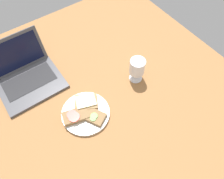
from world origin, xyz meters
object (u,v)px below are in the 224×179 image
(plate, at_px, (86,113))
(sandwich_with_cheese, at_px, (86,102))
(sandwich_with_tomato, at_px, (75,116))
(laptop, at_px, (26,76))
(wine_glass, at_px, (137,68))
(sandwich_with_cucumber, at_px, (94,116))

(plate, relative_size, sandwich_with_cheese, 1.72)
(plate, bearing_deg, sandwich_with_tomato, 174.07)
(plate, xyz_separation_m, sandwich_with_tomato, (-0.05, 0.00, 0.02))
(sandwich_with_cheese, xyz_separation_m, laptop, (-0.17, 0.30, 0.01))
(sandwich_with_cheese, height_order, sandwich_with_tomato, sandwich_with_cheese)
(sandwich_with_tomato, relative_size, wine_glass, 0.97)
(plate, distance_m, sandwich_with_cucumber, 0.05)
(sandwich_with_cheese, distance_m, sandwich_with_tomato, 0.08)
(sandwich_with_cheese, distance_m, laptop, 0.34)
(sandwich_with_cucumber, relative_size, sandwich_with_tomato, 0.92)
(sandwich_with_tomato, distance_m, laptop, 0.34)
(sandwich_with_tomato, bearing_deg, laptop, 105.44)
(plate, distance_m, laptop, 0.36)
(sandwich_with_tomato, bearing_deg, wine_glass, 3.79)
(sandwich_with_cheese, bearing_deg, sandwich_with_cucumber, -96.28)
(laptop, bearing_deg, wine_glass, -33.90)
(sandwich_with_cucumber, xyz_separation_m, wine_glass, (0.30, 0.07, 0.06))
(sandwich_with_tomato, distance_m, wine_glass, 0.37)
(sandwich_with_tomato, bearing_deg, plate, -5.93)
(sandwich_with_cucumber, relative_size, wine_glass, 0.89)
(sandwich_with_cucumber, bearing_deg, sandwich_with_cheese, 83.72)
(sandwich_with_cheese, bearing_deg, plate, -126.12)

